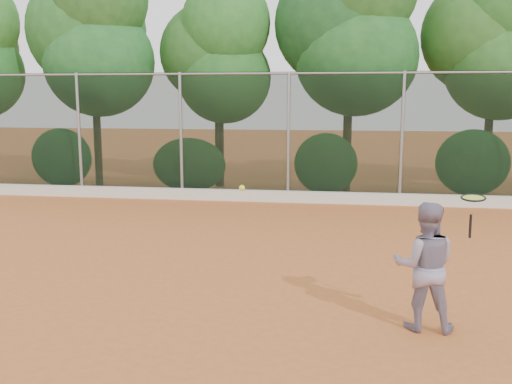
# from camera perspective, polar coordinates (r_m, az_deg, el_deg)

# --- Properties ---
(ground) EXTENTS (80.00, 80.00, 0.00)m
(ground) POSITION_cam_1_polar(r_m,az_deg,el_deg) (9.01, -0.94, -8.93)
(ground) COLOR #B8602B
(ground) RESTS_ON ground
(concrete_curb) EXTENTS (24.00, 0.20, 0.30)m
(concrete_curb) POSITION_cam_1_polar(r_m,az_deg,el_deg) (15.55, 3.14, -0.46)
(concrete_curb) COLOR silver
(concrete_curb) RESTS_ON ground
(tennis_player) EXTENTS (0.81, 0.65, 1.60)m
(tennis_player) POSITION_cam_1_polar(r_m,az_deg,el_deg) (7.34, 16.50, -7.13)
(tennis_player) COLOR gray
(tennis_player) RESTS_ON ground
(chainlink_fence) EXTENTS (24.09, 0.09, 3.50)m
(chainlink_fence) POSITION_cam_1_polar(r_m,az_deg,el_deg) (15.52, 3.26, 5.88)
(chainlink_fence) COLOR black
(chainlink_fence) RESTS_ON ground
(foliage_backdrop) EXTENTS (23.70, 3.63, 7.55)m
(foliage_backdrop) POSITION_cam_1_polar(r_m,az_deg,el_deg) (17.58, 2.11, 14.62)
(foliage_backdrop) COLOR #492F1C
(foliage_backdrop) RESTS_ON ground
(tennis_racket) EXTENTS (0.35, 0.36, 0.53)m
(tennis_racket) POSITION_cam_1_polar(r_m,az_deg,el_deg) (7.08, 20.88, -0.86)
(tennis_racket) COLOR black
(tennis_racket) RESTS_ON ground
(tennis_ball_in_flight) EXTENTS (0.07, 0.07, 0.07)m
(tennis_ball_in_flight) POSITION_cam_1_polar(r_m,az_deg,el_deg) (6.62, -1.42, 0.41)
(tennis_ball_in_flight) COLOR yellow
(tennis_ball_in_flight) RESTS_ON ground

